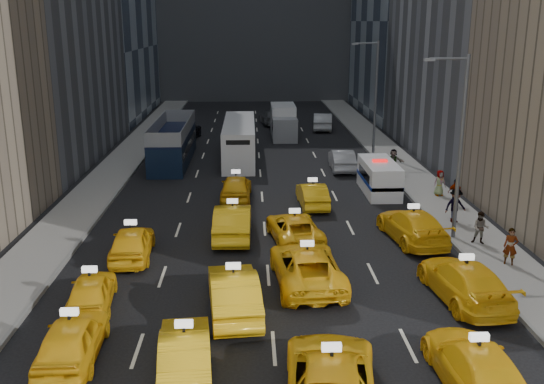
{
  "coord_description": "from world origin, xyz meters",
  "views": [
    {
      "loc": [
        -0.73,
        -15.91,
        10.45
      ],
      "look_at": [
        0.39,
        13.96,
        2.0
      ],
      "focal_mm": 40.0,
      "sensor_mm": 36.0,
      "label": 1
    }
  ],
  "objects_px": {
    "nypd_van": "(379,178)",
    "box_truck": "(283,122)",
    "pedestrian_0": "(511,246)",
    "city_bus": "(239,141)",
    "double_decker": "(173,142)"
  },
  "relations": [
    {
      "from": "pedestrian_0",
      "to": "nypd_van",
      "type": "bearing_deg",
      "value": 129.32
    },
    {
      "from": "box_truck",
      "to": "double_decker",
      "type": "bearing_deg",
      "value": -131.78
    },
    {
      "from": "city_bus",
      "to": "pedestrian_0",
      "type": "height_order",
      "value": "city_bus"
    },
    {
      "from": "city_bus",
      "to": "pedestrian_0",
      "type": "xyz_separation_m",
      "value": [
        12.15,
        -22.31,
        -0.47
      ]
    },
    {
      "from": "double_decker",
      "to": "box_truck",
      "type": "bearing_deg",
      "value": 42.07
    },
    {
      "from": "double_decker",
      "to": "nypd_van",
      "type": "bearing_deg",
      "value": -39.33
    },
    {
      "from": "city_bus",
      "to": "box_truck",
      "type": "relative_size",
      "value": 1.8
    },
    {
      "from": "nypd_van",
      "to": "pedestrian_0",
      "type": "relative_size",
      "value": 3.13
    },
    {
      "from": "nypd_van",
      "to": "double_decker",
      "type": "distance_m",
      "value": 16.77
    },
    {
      "from": "double_decker",
      "to": "city_bus",
      "type": "xyz_separation_m",
      "value": [
        5.04,
        0.86,
        -0.13
      ]
    },
    {
      "from": "double_decker",
      "to": "box_truck",
      "type": "distance_m",
      "value": 13.41
    },
    {
      "from": "double_decker",
      "to": "pedestrian_0",
      "type": "height_order",
      "value": "double_decker"
    },
    {
      "from": "nypd_van",
      "to": "box_truck",
      "type": "height_order",
      "value": "box_truck"
    },
    {
      "from": "city_bus",
      "to": "box_truck",
      "type": "bearing_deg",
      "value": 73.77
    },
    {
      "from": "pedestrian_0",
      "to": "double_decker",
      "type": "bearing_deg",
      "value": 153.14
    }
  ]
}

